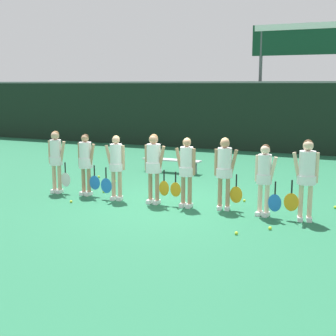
{
  "coord_description": "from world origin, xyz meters",
  "views": [
    {
      "loc": [
        4.45,
        -10.13,
        2.89
      ],
      "look_at": [
        0.03,
        -0.02,
        0.91
      ],
      "focal_mm": 50.0,
      "sensor_mm": 36.0,
      "label": 1
    }
  ],
  "objects_px": {
    "player_7": "(306,173)",
    "tennis_ball_6": "(270,228)",
    "tennis_ball_3": "(99,177)",
    "bench_courtside": "(172,161)",
    "tennis_ball_0": "(236,233)",
    "tennis_ball_4": "(244,201)",
    "player_2": "(116,163)",
    "scoreboard": "(302,51)",
    "player_6": "(265,175)",
    "tennis_ball_5": "(115,181)",
    "player_5": "(225,167)",
    "player_1": "(86,160)",
    "player_3": "(154,162)",
    "tennis_ball_8": "(104,192)",
    "tennis_ball_1": "(71,202)",
    "player_4": "(186,167)",
    "player_0": "(56,157)",
    "tennis_ball_7": "(335,207)"
  },
  "relations": [
    {
      "from": "player_3",
      "to": "tennis_ball_6",
      "type": "height_order",
      "value": "player_3"
    },
    {
      "from": "scoreboard",
      "to": "player_0",
      "type": "distance_m",
      "value": 12.12
    },
    {
      "from": "player_2",
      "to": "tennis_ball_0",
      "type": "relative_size",
      "value": 23.99
    },
    {
      "from": "tennis_ball_0",
      "to": "tennis_ball_5",
      "type": "relative_size",
      "value": 1.03
    },
    {
      "from": "player_5",
      "to": "tennis_ball_0",
      "type": "xyz_separation_m",
      "value": [
        0.77,
        -1.7,
        -0.97
      ]
    },
    {
      "from": "bench_courtside",
      "to": "tennis_ball_0",
      "type": "relative_size",
      "value": 29.22
    },
    {
      "from": "tennis_ball_3",
      "to": "tennis_ball_6",
      "type": "distance_m",
      "value": 6.78
    },
    {
      "from": "player_1",
      "to": "tennis_ball_0",
      "type": "relative_size",
      "value": 23.71
    },
    {
      "from": "tennis_ball_6",
      "to": "player_6",
      "type": "bearing_deg",
      "value": 109.69
    },
    {
      "from": "bench_courtside",
      "to": "tennis_ball_6",
      "type": "relative_size",
      "value": 27.77
    },
    {
      "from": "player_0",
      "to": "player_1",
      "type": "distance_m",
      "value": 0.88
    },
    {
      "from": "player_0",
      "to": "player_2",
      "type": "height_order",
      "value": "player_0"
    },
    {
      "from": "bench_courtside",
      "to": "player_0",
      "type": "distance_m",
      "value": 4.31
    },
    {
      "from": "player_0",
      "to": "tennis_ball_3",
      "type": "height_order",
      "value": "player_0"
    },
    {
      "from": "bench_courtside",
      "to": "tennis_ball_1",
      "type": "bearing_deg",
      "value": -97.81
    },
    {
      "from": "tennis_ball_4",
      "to": "tennis_ball_7",
      "type": "bearing_deg",
      "value": 6.17
    },
    {
      "from": "scoreboard",
      "to": "bench_courtside",
      "type": "height_order",
      "value": "scoreboard"
    },
    {
      "from": "bench_courtside",
      "to": "player_1",
      "type": "xyz_separation_m",
      "value": [
        -0.8,
        -3.84,
        0.56
      ]
    },
    {
      "from": "player_3",
      "to": "player_6",
      "type": "relative_size",
      "value": 1.07
    },
    {
      "from": "player_4",
      "to": "tennis_ball_3",
      "type": "xyz_separation_m",
      "value": [
        -3.79,
        2.18,
        -0.94
      ]
    },
    {
      "from": "tennis_ball_0",
      "to": "scoreboard",
      "type": "bearing_deg",
      "value": 92.97
    },
    {
      "from": "player_5",
      "to": "player_6",
      "type": "height_order",
      "value": "player_5"
    },
    {
      "from": "player_0",
      "to": "tennis_ball_0",
      "type": "bearing_deg",
      "value": -24.17
    },
    {
      "from": "player_3",
      "to": "player_6",
      "type": "bearing_deg",
      "value": 0.98
    },
    {
      "from": "player_7",
      "to": "tennis_ball_1",
      "type": "relative_size",
      "value": 27.01
    },
    {
      "from": "tennis_ball_5",
      "to": "player_5",
      "type": "bearing_deg",
      "value": -23.22
    },
    {
      "from": "player_0",
      "to": "player_1",
      "type": "bearing_deg",
      "value": -2.43
    },
    {
      "from": "player_2",
      "to": "player_7",
      "type": "distance_m",
      "value": 4.61
    },
    {
      "from": "tennis_ball_4",
      "to": "tennis_ball_8",
      "type": "bearing_deg",
      "value": -171.46
    },
    {
      "from": "player_1",
      "to": "player_5",
      "type": "xyz_separation_m",
      "value": [
        3.75,
        0.05,
        0.06
      ]
    },
    {
      "from": "player_2",
      "to": "tennis_ball_4",
      "type": "relative_size",
      "value": 25.34
    },
    {
      "from": "bench_courtside",
      "to": "player_4",
      "type": "distance_m",
      "value": 4.47
    },
    {
      "from": "player_2",
      "to": "tennis_ball_8",
      "type": "distance_m",
      "value": 1.26
    },
    {
      "from": "player_0",
      "to": "tennis_ball_4",
      "type": "distance_m",
      "value": 5.08
    },
    {
      "from": "player_6",
      "to": "tennis_ball_1",
      "type": "relative_size",
      "value": 24.71
    },
    {
      "from": "tennis_ball_0",
      "to": "tennis_ball_4",
      "type": "xyz_separation_m",
      "value": [
        -0.51,
        2.59,
        -0.0
      ]
    },
    {
      "from": "tennis_ball_6",
      "to": "tennis_ball_7",
      "type": "height_order",
      "value": "tennis_ball_6"
    },
    {
      "from": "player_0",
      "to": "tennis_ball_6",
      "type": "height_order",
      "value": "player_0"
    },
    {
      "from": "tennis_ball_4",
      "to": "tennis_ball_6",
      "type": "distance_m",
      "value": 2.27
    },
    {
      "from": "player_2",
      "to": "tennis_ball_0",
      "type": "bearing_deg",
      "value": -34.44
    },
    {
      "from": "player_1",
      "to": "player_5",
      "type": "distance_m",
      "value": 3.75
    },
    {
      "from": "scoreboard",
      "to": "tennis_ball_6",
      "type": "height_order",
      "value": "scoreboard"
    },
    {
      "from": "player_1",
      "to": "player_5",
      "type": "bearing_deg",
      "value": 2.79
    },
    {
      "from": "player_2",
      "to": "tennis_ball_6",
      "type": "relative_size",
      "value": 22.8
    },
    {
      "from": "player_5",
      "to": "tennis_ball_3",
      "type": "relative_size",
      "value": 25.48
    },
    {
      "from": "player_7",
      "to": "tennis_ball_6",
      "type": "distance_m",
      "value": 1.49
    },
    {
      "from": "tennis_ball_3",
      "to": "tennis_ball_5",
      "type": "distance_m",
      "value": 0.88
    },
    {
      "from": "player_1",
      "to": "tennis_ball_0",
      "type": "bearing_deg",
      "value": -18.08
    },
    {
      "from": "player_0",
      "to": "player_1",
      "type": "xyz_separation_m",
      "value": [
        0.87,
        0.08,
        -0.04
      ]
    },
    {
      "from": "player_1",
      "to": "bench_courtside",
      "type": "bearing_deg",
      "value": 80.25
    }
  ]
}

